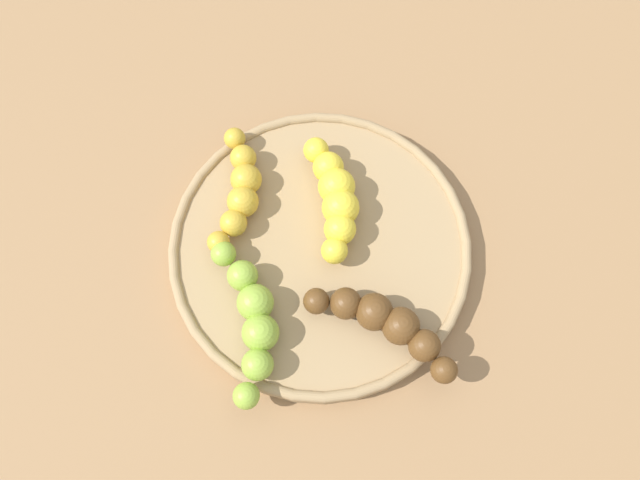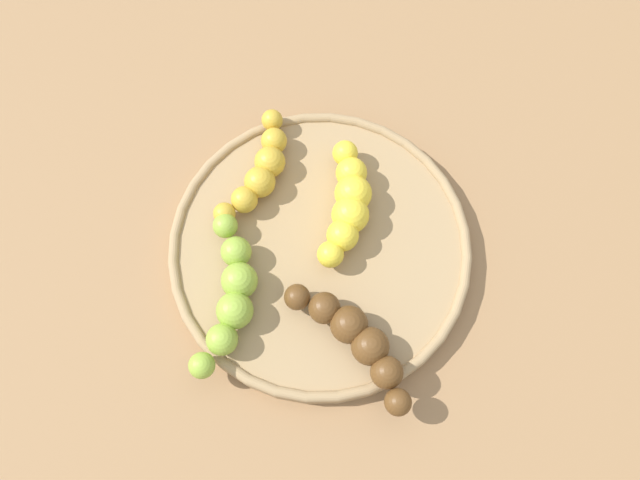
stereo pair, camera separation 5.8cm
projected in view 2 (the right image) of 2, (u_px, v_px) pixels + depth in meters
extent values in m
plane|color=#936D47|center=(320.00, 253.00, 0.62)|extent=(2.40, 2.40, 0.00)
cylinder|color=#A08259|center=(320.00, 250.00, 0.61)|extent=(0.29, 0.29, 0.02)
torus|color=#A08259|center=(320.00, 247.00, 0.60)|extent=(0.29, 0.29, 0.01)
sphere|color=#593819|center=(398.00, 402.00, 0.54)|extent=(0.02, 0.02, 0.02)
sphere|color=#593819|center=(387.00, 372.00, 0.54)|extent=(0.03, 0.03, 0.03)
sphere|color=#593819|center=(370.00, 346.00, 0.55)|extent=(0.03, 0.03, 0.03)
sphere|color=#593819|center=(349.00, 325.00, 0.56)|extent=(0.03, 0.03, 0.03)
sphere|color=#593819|center=(324.00, 308.00, 0.56)|extent=(0.03, 0.03, 0.03)
sphere|color=#593819|center=(297.00, 297.00, 0.57)|extent=(0.02, 0.02, 0.02)
sphere|color=yellow|center=(330.00, 254.00, 0.58)|extent=(0.03, 0.03, 0.03)
sphere|color=yellow|center=(343.00, 235.00, 0.58)|extent=(0.03, 0.03, 0.03)
sphere|color=yellow|center=(350.00, 215.00, 0.59)|extent=(0.04, 0.04, 0.04)
sphere|color=yellow|center=(353.00, 194.00, 0.60)|extent=(0.04, 0.04, 0.04)
sphere|color=yellow|center=(351.00, 173.00, 0.60)|extent=(0.03, 0.03, 0.03)
sphere|color=yellow|center=(345.00, 153.00, 0.61)|extent=(0.03, 0.03, 0.03)
sphere|color=gold|center=(224.00, 214.00, 0.59)|extent=(0.02, 0.02, 0.02)
sphere|color=gold|center=(244.00, 200.00, 0.60)|extent=(0.03, 0.03, 0.03)
sphere|color=gold|center=(260.00, 182.00, 0.60)|extent=(0.03, 0.03, 0.03)
sphere|color=gold|center=(270.00, 162.00, 0.61)|extent=(0.03, 0.03, 0.03)
sphere|color=gold|center=(274.00, 141.00, 0.62)|extent=(0.03, 0.03, 0.03)
sphere|color=gold|center=(272.00, 120.00, 0.63)|extent=(0.02, 0.02, 0.02)
sphere|color=#8CAD38|center=(202.00, 365.00, 0.55)|extent=(0.02, 0.02, 0.02)
sphere|color=#8CAD38|center=(222.00, 340.00, 0.55)|extent=(0.03, 0.03, 0.03)
sphere|color=#8CAD38|center=(235.00, 311.00, 0.56)|extent=(0.03, 0.03, 0.03)
sphere|color=#8CAD38|center=(239.00, 281.00, 0.57)|extent=(0.03, 0.03, 0.03)
sphere|color=#8CAD38|center=(236.00, 252.00, 0.58)|extent=(0.03, 0.03, 0.03)
sphere|color=#8CAD38|center=(225.00, 226.00, 0.59)|extent=(0.02, 0.02, 0.02)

